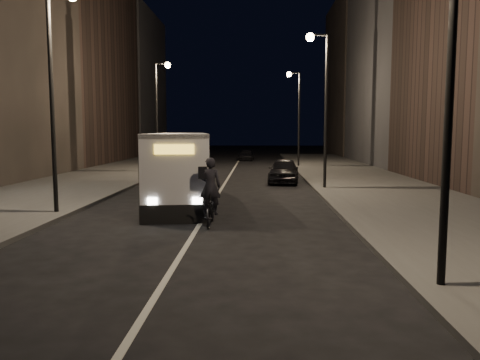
# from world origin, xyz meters

# --- Properties ---
(ground) EXTENTS (180.00, 180.00, 0.00)m
(ground) POSITION_xyz_m (0.00, 0.00, 0.00)
(ground) COLOR black
(ground) RESTS_ON ground
(sidewalk_right) EXTENTS (7.00, 70.00, 0.16)m
(sidewalk_right) POSITION_xyz_m (8.50, 14.00, 0.08)
(sidewalk_right) COLOR #3C3C39
(sidewalk_right) RESTS_ON ground
(sidewalk_left) EXTENTS (7.00, 70.00, 0.16)m
(sidewalk_left) POSITION_xyz_m (-8.50, 14.00, 0.08)
(sidewalk_left) COLOR #3C3C39
(sidewalk_left) RESTS_ON ground
(building_row_right) EXTENTS (8.00, 61.00, 21.00)m
(building_row_right) POSITION_xyz_m (16.00, 27.50, 10.50)
(building_row_right) COLOR black
(building_row_right) RESTS_ON ground
(building_row_left) EXTENTS (8.00, 61.00, 22.00)m
(building_row_left) POSITION_xyz_m (-16.00, 28.50, 11.00)
(building_row_left) COLOR black
(building_row_left) RESTS_ON ground
(streetlight_right_near) EXTENTS (1.20, 0.44, 8.12)m
(streetlight_right_near) POSITION_xyz_m (5.33, -4.00, 5.36)
(streetlight_right_near) COLOR black
(streetlight_right_near) RESTS_ON sidewalk_right
(streetlight_right_mid) EXTENTS (1.20, 0.44, 8.12)m
(streetlight_right_mid) POSITION_xyz_m (5.33, 12.00, 5.36)
(streetlight_right_mid) COLOR black
(streetlight_right_mid) RESTS_ON sidewalk_right
(streetlight_right_far) EXTENTS (1.20, 0.44, 8.12)m
(streetlight_right_far) POSITION_xyz_m (5.33, 28.00, 5.36)
(streetlight_right_far) COLOR black
(streetlight_right_far) RESTS_ON sidewalk_right
(streetlight_left_near) EXTENTS (1.20, 0.44, 8.12)m
(streetlight_left_near) POSITION_xyz_m (-5.33, 4.00, 5.36)
(streetlight_left_near) COLOR black
(streetlight_left_near) RESTS_ON sidewalk_left
(streetlight_left_far) EXTENTS (1.20, 0.44, 8.12)m
(streetlight_left_far) POSITION_xyz_m (-5.33, 22.00, 5.36)
(streetlight_left_far) COLOR black
(streetlight_left_far) RESTS_ON sidewalk_left
(city_bus) EXTENTS (3.89, 11.61, 3.08)m
(city_bus) POSITION_xyz_m (-1.60, 8.21, 1.67)
(city_bus) COLOR silver
(city_bus) RESTS_ON ground
(cyclist_on_bicycle) EXTENTS (0.70, 2.01, 2.31)m
(cyclist_on_bicycle) POSITION_xyz_m (0.40, 2.40, 0.77)
(cyclist_on_bicycle) COLOR black
(cyclist_on_bicycle) RESTS_ON ground
(car_near) EXTENTS (2.20, 4.58, 1.51)m
(car_near) POSITION_xyz_m (3.60, 15.61, 0.75)
(car_near) COLOR black
(car_near) RESTS_ON ground
(car_mid) EXTENTS (1.73, 4.22, 1.36)m
(car_mid) POSITION_xyz_m (-3.10, 23.50, 0.68)
(car_mid) COLOR #404043
(car_mid) RESTS_ON ground
(car_far) EXTENTS (1.74, 3.90, 1.11)m
(car_far) POSITION_xyz_m (0.80, 37.95, 0.56)
(car_far) COLOR black
(car_far) RESTS_ON ground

